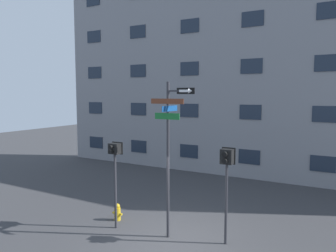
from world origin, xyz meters
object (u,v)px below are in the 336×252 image
(street_sign_pole, at_px, (170,145))
(pedestrian_signal_right, at_px, (227,168))
(pedestrian_signal_left, at_px, (115,161))
(fire_hydrant, at_px, (117,212))

(street_sign_pole, relative_size, pedestrian_signal_right, 1.67)
(street_sign_pole, height_order, pedestrian_signal_left, street_sign_pole)
(pedestrian_signal_right, xyz_separation_m, fire_hydrant, (-3.88, -0.12, -1.97))
(street_sign_pole, height_order, fire_hydrant, street_sign_pole)
(pedestrian_signal_left, bearing_deg, street_sign_pole, 6.98)
(street_sign_pole, bearing_deg, fire_hydrant, 172.19)
(pedestrian_signal_left, height_order, fire_hydrant, pedestrian_signal_left)
(pedestrian_signal_left, xyz_separation_m, fire_hydrant, (-0.36, 0.54, -1.93))
(pedestrian_signal_right, height_order, fire_hydrant, pedestrian_signal_right)
(street_sign_pole, xyz_separation_m, pedestrian_signal_right, (1.63, 0.42, -0.61))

